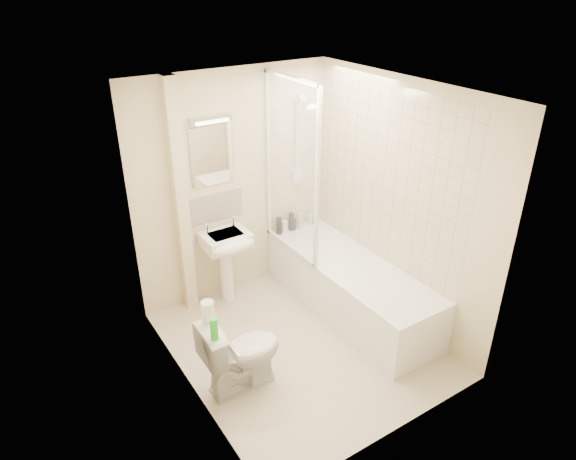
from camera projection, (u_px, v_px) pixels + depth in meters
floor at (301, 344)px, 4.93m from camera, size 2.50×2.50×0.00m
wall_back at (235, 186)px, 5.31m from camera, size 2.20×0.02×2.40m
wall_left at (182, 270)px, 3.85m from camera, size 0.02×2.50×2.40m
wall_right at (397, 204)px, 4.91m from camera, size 0.02×2.50×2.40m
ceiling at (305, 91)px, 3.83m from camera, size 2.20×2.50×0.02m
tile_back at (296, 153)px, 5.56m from camera, size 0.70×0.01×1.75m
tile_right at (384, 176)px, 4.95m from camera, size 0.01×2.10×1.75m
pipe_boxing at (181, 202)px, 4.97m from camera, size 0.12×0.12×2.40m
splashback at (216, 207)px, 5.27m from camera, size 0.60×0.02×0.30m
mirror at (212, 156)px, 5.02m from camera, size 0.46×0.01×0.60m
strip_light at (211, 119)px, 4.83m from camera, size 0.42×0.07×0.07m
bathtub at (350, 286)px, 5.30m from camera, size 0.70×2.10×0.55m
shower_screen at (291, 169)px, 5.05m from camera, size 0.04×0.92×1.80m
shower_fixture at (298, 144)px, 5.47m from camera, size 0.10×0.16×0.99m
pedestal_sink at (228, 249)px, 5.28m from camera, size 0.47×0.45×0.92m
bottle_black_a at (279, 226)px, 5.73m from camera, size 0.06×0.06×0.20m
bottle_white_a at (285, 226)px, 5.78m from camera, size 0.06×0.06×0.14m
bottle_black_b at (292, 222)px, 5.81m from camera, size 0.06×0.06×0.21m
bottle_blue at (294, 224)px, 5.84m from camera, size 0.06×0.06×0.13m
bottle_cream at (300, 220)px, 5.87m from camera, size 0.06×0.06×0.19m
bottle_white_b at (310, 219)px, 5.95m from camera, size 0.05×0.05×0.14m
bottle_green at (313, 220)px, 5.97m from camera, size 0.06×0.06×0.10m
toilet at (241, 353)px, 4.30m from camera, size 0.40×0.69×0.69m
toilet_roll_lower at (208, 317)px, 4.09m from camera, size 0.10×0.10×0.09m
toilet_roll_upper at (208, 308)px, 4.03m from camera, size 0.10×0.10×0.10m
green_bottle at (214, 329)px, 3.87m from camera, size 0.06×0.06×0.19m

